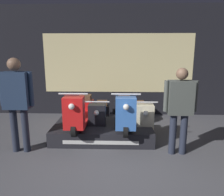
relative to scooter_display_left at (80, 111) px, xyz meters
name	(u,v)px	position (x,y,z in m)	size (l,w,h in m)	color
ground_plane	(117,174)	(0.81, -1.42, -0.63)	(30.00, 30.00, 0.00)	#4C4C51
shop_wall_back	(118,62)	(0.81, 1.95, 0.97)	(7.94, 0.09, 3.20)	black
display_platform	(103,131)	(0.49, 0.05, -0.47)	(2.16, 1.19, 0.31)	black
scooter_display_left	(80,111)	(0.00, 0.00, 0.00)	(0.54, 1.80, 0.85)	black
scooter_display_right	(125,111)	(0.97, 0.00, 0.00)	(0.54, 1.80, 0.85)	black
scooter_backrow_0	(100,116)	(0.37, 0.69, -0.31)	(0.54, 1.80, 0.85)	black
scooter_backrow_1	(142,116)	(1.41, 0.69, -0.31)	(0.54, 1.80, 0.85)	black
person_left_browsing	(17,97)	(-1.05, -0.67, 0.45)	(0.63, 0.26, 1.80)	#232838
person_right_browsing	(180,104)	(1.96, -0.67, 0.33)	(0.60, 0.25, 1.63)	#232838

